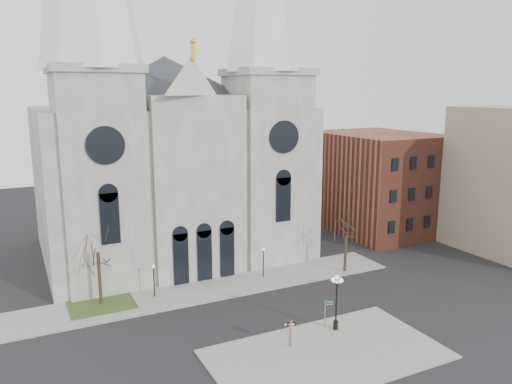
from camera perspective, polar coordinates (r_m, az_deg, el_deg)
name	(u,v)px	position (r m, az deg, el deg)	size (l,w,h in m)	color
ground	(262,335)	(43.17, 0.71, -16.05)	(160.00, 160.00, 0.00)	black
sidewalk_near	(326,354)	(40.73, 8.04, -17.87)	(18.00, 10.00, 0.14)	gray
sidewalk_far	(213,288)	(52.25, -4.88, -10.91)	(40.00, 6.00, 0.14)	gray
grass_patch	(101,305)	(50.58, -17.26, -12.18)	(6.00, 5.00, 0.18)	#364D21
cathedral	(173,104)	(59.53, -9.46, 9.94)	(33.00, 26.66, 54.00)	gray
bg_building_brick	(377,181)	(74.57, 13.68, 1.19)	(14.00, 18.00, 14.00)	brown
tree_left	(98,249)	(48.68, -17.65, -6.24)	(3.20, 3.20, 7.50)	black
tree_right	(346,234)	(56.09, 10.26, -4.71)	(3.20, 3.20, 6.00)	black
ped_lamp_left	(154,275)	(50.17, -11.61, -9.31)	(0.32, 0.32, 3.26)	black
ped_lamp_right	(263,257)	(54.19, 0.84, -7.48)	(0.32, 0.32, 3.26)	black
stop_sign	(291,328)	(40.56, 4.03, -15.24)	(0.76, 0.29, 2.22)	slate
globe_lamp	(337,295)	(43.05, 9.20, -11.58)	(1.19, 1.19, 4.87)	black
one_way_sign	(290,329)	(40.68, 3.87, -15.38)	(0.90, 0.35, 2.15)	slate
street_name_sign	(326,311)	(44.01, 8.00, -13.34)	(0.74, 0.30, 2.43)	slate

